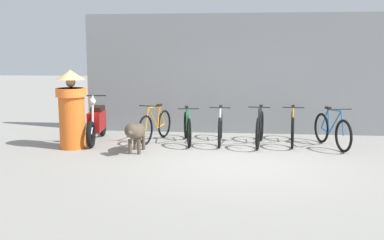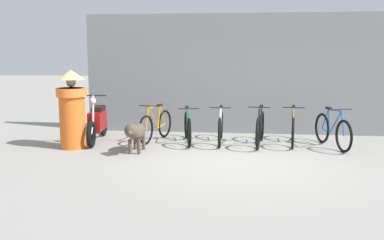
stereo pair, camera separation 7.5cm
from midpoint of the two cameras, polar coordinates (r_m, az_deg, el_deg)
name	(u,v)px [view 2 (the right image)]	position (r m, az deg, el deg)	size (l,w,h in m)	color
ground_plane	(239,163)	(8.41, 6.28, -5.51)	(60.00, 60.00, 0.00)	gray
shop_wall_back	(242,74)	(11.43, 6.53, 5.82)	(7.94, 0.20, 3.00)	slate
bicycle_0	(156,126)	(10.43, -4.42, -0.73)	(0.56, 1.59, 0.87)	black
bicycle_1	(188,128)	(10.18, -0.35, -1.02)	(0.48, 1.67, 0.84)	black
bicycle_2	(221,128)	(10.18, 3.86, -0.97)	(0.46, 1.72, 0.87)	black
bicycle_3	(260,129)	(10.02, 8.85, -1.12)	(0.46, 1.71, 0.90)	black
bicycle_4	(293,128)	(10.29, 12.89, -1.03)	(0.46, 1.73, 0.88)	black
bicycle_5	(332,131)	(10.16, 17.60, -1.34)	(0.58, 1.64, 0.89)	black
motorcycle	(97,123)	(10.53, -11.73, -0.32)	(0.58, 1.97, 1.12)	black
stray_dog	(136,132)	(9.22, -6.94, -1.53)	(0.34, 1.25, 0.66)	#4C3F33
person_in_robes	(72,108)	(9.87, -14.78, 1.44)	(0.90, 0.90, 1.68)	orange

